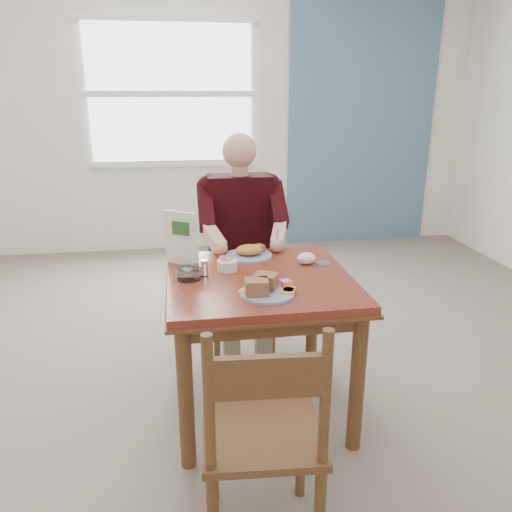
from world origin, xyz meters
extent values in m
plane|color=slate|center=(0.00, 0.00, 0.00)|extent=(6.00, 6.00, 0.00)
plane|color=white|center=(0.00, 3.00, 1.40)|extent=(5.50, 0.00, 5.50)
cube|color=slate|center=(1.60, 2.98, 1.40)|extent=(1.60, 0.02, 2.80)
ellipsoid|color=yellow|center=(-0.11, -0.22, 0.76)|extent=(0.06, 0.04, 0.03)
ellipsoid|color=white|center=(0.28, 0.15, 0.78)|extent=(0.10, 0.09, 0.06)
cylinder|color=silver|center=(0.36, 0.13, 0.75)|extent=(0.08, 0.08, 0.01)
cube|color=white|center=(-0.40, 2.97, 1.60)|extent=(1.60, 0.02, 1.30)
cube|color=white|center=(-0.40, 2.96, 2.28)|extent=(1.72, 0.04, 0.06)
cube|color=white|center=(-0.40, 2.96, 0.92)|extent=(1.72, 0.04, 0.06)
cube|color=white|center=(-0.40, 2.96, 1.60)|extent=(1.72, 0.04, 0.06)
cube|color=brown|center=(0.00, 0.00, 0.73)|extent=(0.90, 0.90, 0.04)
cube|color=brown|center=(0.00, 0.00, 0.70)|extent=(0.92, 0.92, 0.01)
cylinder|color=brown|center=(-0.39, -0.39, 0.35)|extent=(0.07, 0.07, 0.71)
cylinder|color=brown|center=(0.39, -0.39, 0.35)|extent=(0.07, 0.07, 0.71)
cylinder|color=brown|center=(-0.39, 0.39, 0.35)|extent=(0.07, 0.07, 0.71)
cylinder|color=brown|center=(0.39, 0.39, 0.35)|extent=(0.07, 0.07, 0.71)
cube|color=brown|center=(0.00, -0.39, 0.66)|extent=(0.80, 0.03, 0.08)
cube|color=brown|center=(0.00, 0.39, 0.66)|extent=(0.80, 0.03, 0.08)
cube|color=brown|center=(-0.39, 0.00, 0.66)|extent=(0.03, 0.80, 0.08)
cube|color=brown|center=(0.39, 0.00, 0.66)|extent=(0.03, 0.80, 0.08)
cylinder|color=brown|center=(-0.18, 0.57, 0.23)|extent=(0.04, 0.04, 0.45)
cylinder|color=brown|center=(0.18, 0.57, 0.23)|extent=(0.04, 0.04, 0.45)
cylinder|color=brown|center=(-0.18, 0.93, 0.23)|extent=(0.04, 0.04, 0.45)
cylinder|color=brown|center=(0.18, 0.93, 0.23)|extent=(0.04, 0.04, 0.45)
cube|color=brown|center=(0.00, 0.75, 0.47)|extent=(0.42, 0.42, 0.03)
cylinder|color=brown|center=(-0.18, 0.93, 0.70)|extent=(0.04, 0.04, 0.50)
cylinder|color=brown|center=(0.18, 0.93, 0.70)|extent=(0.04, 0.04, 0.50)
cube|color=brown|center=(0.00, 0.93, 0.80)|extent=(0.38, 0.03, 0.14)
cylinder|color=brown|center=(-0.29, -0.61, 0.23)|extent=(0.04, 0.04, 0.45)
cylinder|color=brown|center=(0.07, -0.64, 0.23)|extent=(0.04, 0.04, 0.45)
cube|color=brown|center=(-0.13, -0.81, 0.47)|extent=(0.45, 0.45, 0.03)
cylinder|color=brown|center=(-0.32, -0.97, 0.70)|extent=(0.04, 0.04, 0.50)
cylinder|color=brown|center=(0.04, -1.00, 0.70)|extent=(0.04, 0.04, 0.50)
cube|color=brown|center=(-0.14, -0.99, 0.80)|extent=(0.38, 0.06, 0.14)
cube|color=gray|center=(-0.10, 0.63, 0.54)|extent=(0.13, 0.38, 0.12)
cube|color=gray|center=(0.10, 0.63, 0.54)|extent=(0.13, 0.38, 0.12)
cube|color=gray|center=(-0.10, 0.45, 0.24)|extent=(0.10, 0.10, 0.48)
cube|color=gray|center=(0.10, 0.45, 0.24)|extent=(0.10, 0.10, 0.48)
cube|color=black|center=(0.00, 0.78, 0.84)|extent=(0.40, 0.22, 0.58)
sphere|color=black|center=(-0.19, 0.78, 1.06)|extent=(0.15, 0.15, 0.15)
sphere|color=black|center=(0.19, 0.78, 1.06)|extent=(0.15, 0.15, 0.15)
cylinder|color=tan|center=(0.00, 0.76, 1.15)|extent=(0.11, 0.11, 0.08)
sphere|color=tan|center=(0.00, 0.76, 1.28)|extent=(0.21, 0.21, 0.21)
cube|color=black|center=(-0.22, 0.67, 0.96)|extent=(0.09, 0.29, 0.27)
cube|color=black|center=(0.22, 0.67, 0.96)|extent=(0.09, 0.29, 0.27)
sphere|color=black|center=(-0.22, 0.55, 0.86)|extent=(0.09, 0.09, 0.09)
sphere|color=black|center=(0.22, 0.55, 0.86)|extent=(0.09, 0.09, 0.09)
cube|color=tan|center=(-0.19, 0.46, 0.82)|extent=(0.14, 0.23, 0.14)
cube|color=tan|center=(0.19, 0.46, 0.82)|extent=(0.14, 0.23, 0.14)
sphere|color=tan|center=(-0.16, 0.37, 0.79)|extent=(0.08, 0.08, 0.08)
sphere|color=tan|center=(0.16, 0.37, 0.79)|extent=(0.08, 0.08, 0.08)
cylinder|color=silver|center=(0.16, 0.37, 0.84)|extent=(0.01, 0.05, 0.12)
cylinder|color=white|center=(-0.01, -0.24, 0.76)|extent=(0.29, 0.29, 0.01)
cube|color=tan|center=(-0.06, -0.26, 0.80)|extent=(0.11, 0.09, 0.07)
cube|color=tan|center=(0.00, -0.19, 0.80)|extent=(0.13, 0.12, 0.07)
cylinder|color=#FFAD1A|center=(0.08, -0.26, 0.77)|extent=(0.08, 0.08, 0.01)
cylinder|color=#FFAD1A|center=(0.09, -0.24, 0.77)|extent=(0.06, 0.06, 0.01)
cylinder|color=#FFAD1A|center=(0.10, -0.22, 0.77)|extent=(0.07, 0.07, 0.01)
cube|color=pink|center=(0.09, -0.18, 0.78)|extent=(0.06, 0.06, 0.03)
cylinder|color=white|center=(-0.01, 0.31, 0.76)|extent=(0.33, 0.33, 0.01)
ellipsoid|color=orange|center=(-0.01, 0.31, 0.79)|extent=(0.18, 0.17, 0.05)
cube|color=tan|center=(0.04, 0.35, 0.78)|extent=(0.11, 0.09, 0.04)
cylinder|color=white|center=(-0.15, 0.11, 0.78)|extent=(0.13, 0.13, 0.05)
cube|color=pink|center=(-0.16, 0.11, 0.81)|extent=(0.04, 0.03, 0.03)
cube|color=#6699D8|center=(-0.14, 0.13, 0.81)|extent=(0.04, 0.01, 0.03)
cube|color=#EAD159|center=(-0.14, 0.10, 0.81)|extent=(0.03, 0.04, 0.03)
cube|color=white|center=(-0.17, 0.12, 0.81)|extent=(0.04, 0.02, 0.03)
cylinder|color=white|center=(-0.32, 0.03, 0.78)|extent=(0.05, 0.05, 0.07)
cylinder|color=silver|center=(-0.32, 0.03, 0.83)|extent=(0.05, 0.05, 0.01)
cylinder|color=white|center=(-0.27, 0.04, 0.78)|extent=(0.05, 0.05, 0.07)
cylinder|color=silver|center=(-0.27, 0.04, 0.83)|extent=(0.05, 0.05, 0.01)
cylinder|color=white|center=(-0.35, 0.02, 0.78)|extent=(0.14, 0.14, 0.05)
cylinder|color=white|center=(-0.36, 0.02, 0.79)|extent=(0.03, 0.03, 0.02)
cylinder|color=white|center=(-0.33, 0.03, 0.79)|extent=(0.03, 0.03, 0.02)
cylinder|color=white|center=(-0.35, 0.00, 0.79)|extent=(0.03, 0.03, 0.02)
cube|color=white|center=(-0.37, 0.25, 0.89)|extent=(0.17, 0.12, 0.28)
cube|color=#2D5926|center=(-0.38, 0.24, 0.95)|extent=(0.09, 0.06, 0.07)
camera|label=1|loc=(-0.38, -2.28, 1.62)|focal=35.00mm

